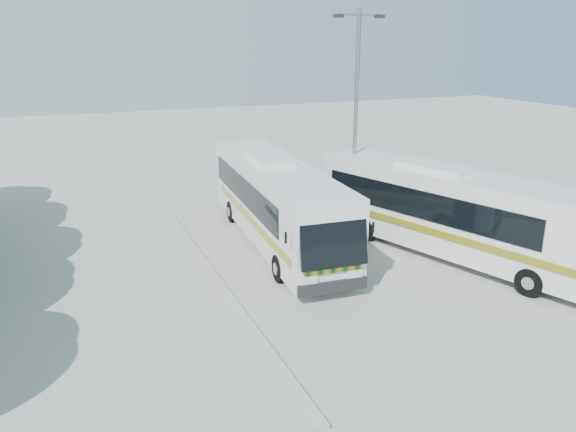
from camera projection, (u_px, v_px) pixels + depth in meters
name	position (u px, v px, depth m)	size (l,w,h in m)	color
ground	(303.00, 296.00, 17.60)	(100.00, 100.00, 0.00)	#ACACA7
kerb_divider	(215.00, 281.00, 18.49)	(0.40, 16.00, 0.15)	#B2B2AD
coach_main	(277.00, 201.00, 21.69)	(3.07, 11.47, 3.15)	silver
coach_adjacent	(453.00, 212.00, 20.32)	(5.67, 11.45, 3.14)	silver
lamppost	(356.00, 112.00, 22.88)	(2.16, 0.34, 8.82)	gray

